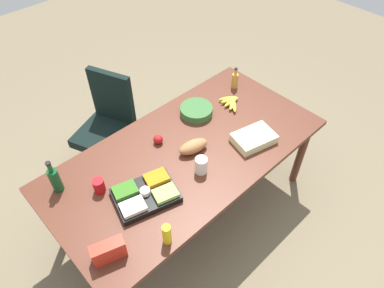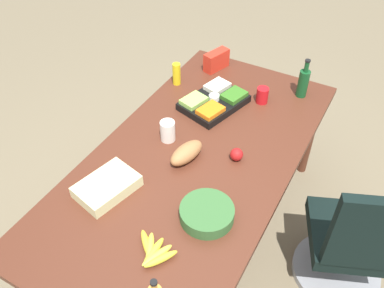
# 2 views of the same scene
# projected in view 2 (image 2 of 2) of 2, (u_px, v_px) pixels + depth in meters

# --- Properties ---
(ground_plane) EXTENTS (10.00, 10.00, 0.00)m
(ground_plane) POSITION_uv_depth(u_px,v_px,m) (194.00, 236.00, 2.97)
(ground_plane) COLOR #74664D
(conference_table) EXTENTS (2.20, 1.10, 0.79)m
(conference_table) POSITION_uv_depth(u_px,v_px,m) (194.00, 165.00, 2.49)
(conference_table) COLOR #512719
(conference_table) RESTS_ON ground
(office_chair) EXTENTS (0.63, 0.63, 0.99)m
(office_chair) POSITION_uv_depth(u_px,v_px,m) (350.00, 247.00, 2.46)
(office_chair) COLOR gray
(office_chair) RESTS_ON ground
(mayo_jar) EXTENTS (0.12, 0.12, 0.13)m
(mayo_jar) POSITION_uv_depth(u_px,v_px,m) (168.00, 131.00, 2.51)
(mayo_jar) COLOR white
(mayo_jar) RESTS_ON conference_table
(veggie_tray) EXTENTS (0.49, 0.40, 0.09)m
(veggie_tray) POSITION_uv_depth(u_px,v_px,m) (214.00, 101.00, 2.77)
(veggie_tray) COLOR black
(veggie_tray) RESTS_ON conference_table
(wine_bottle) EXTENTS (0.09, 0.09, 0.28)m
(wine_bottle) POSITION_uv_depth(u_px,v_px,m) (303.00, 82.00, 2.81)
(wine_bottle) COLOR #134822
(wine_bottle) RESTS_ON conference_table
(chip_bag_red) EXTENTS (0.21, 0.14, 0.14)m
(chip_bag_red) POSITION_uv_depth(u_px,v_px,m) (216.00, 60.00, 3.09)
(chip_bag_red) COLOR red
(chip_bag_red) RESTS_ON conference_table
(red_solo_cup) EXTENTS (0.10, 0.10, 0.11)m
(red_solo_cup) POSITION_uv_depth(u_px,v_px,m) (262.00, 95.00, 2.79)
(red_solo_cup) COLOR red
(red_solo_cup) RESTS_ON conference_table
(mustard_bottle) EXTENTS (0.07, 0.07, 0.16)m
(mustard_bottle) POSITION_uv_depth(u_px,v_px,m) (177.00, 74.00, 2.94)
(mustard_bottle) COLOR yellow
(mustard_bottle) RESTS_ON conference_table
(sheet_cake) EXTENTS (0.36, 0.29, 0.07)m
(sheet_cake) POSITION_uv_depth(u_px,v_px,m) (107.00, 186.00, 2.22)
(sheet_cake) COLOR beige
(sheet_cake) RESTS_ON conference_table
(bread_loaf) EXTENTS (0.26, 0.16, 0.10)m
(bread_loaf) POSITION_uv_depth(u_px,v_px,m) (186.00, 153.00, 2.39)
(bread_loaf) COLOR #A36B3E
(bread_loaf) RESTS_ON conference_table
(banana_bunch) EXTENTS (0.19, 0.24, 0.04)m
(banana_bunch) POSITION_uv_depth(u_px,v_px,m) (154.00, 251.00, 1.93)
(banana_bunch) COLOR gold
(banana_bunch) RESTS_ON conference_table
(apple_red) EXTENTS (0.10, 0.10, 0.08)m
(apple_red) POSITION_uv_depth(u_px,v_px,m) (237.00, 154.00, 2.40)
(apple_red) COLOR #AC1717
(apple_red) RESTS_ON conference_table
(salad_bowl) EXTENTS (0.35, 0.35, 0.07)m
(salad_bowl) POSITION_uv_depth(u_px,v_px,m) (207.00, 213.00, 2.09)
(salad_bowl) COLOR #356331
(salad_bowl) RESTS_ON conference_table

